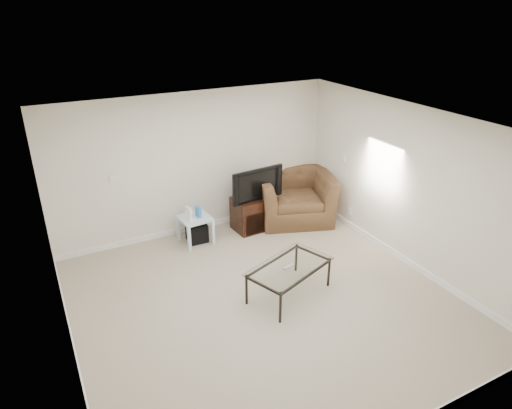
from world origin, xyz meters
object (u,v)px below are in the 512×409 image
tv_stand (254,213)px  television (255,183)px  subwoofer (197,232)px  coffee_table (289,280)px  side_table (196,229)px  recliner (295,189)px

tv_stand → television: 0.60m
television → subwoofer: (-1.10, 0.05, -0.73)m
tv_stand → subwoofer: bearing=175.1°
subwoofer → television: bearing=-2.7°
television → coffee_table: television is taller
side_table → subwoofer: (0.03, 0.02, -0.07)m
side_table → tv_stand: bearing=0.0°
television → side_table: (-1.13, 0.03, -0.66)m
tv_stand → subwoofer: 1.11m
coffee_table → recliner: bearing=56.3°
television → side_table: size_ratio=1.90×
side_table → television: bearing=-1.5°
side_table → coffee_table: bearing=-73.3°
side_table → recliner: (1.99, 0.00, 0.36)m
subwoofer → coffee_table: (0.59, -2.09, 0.07)m
subwoofer → recliner: recliner is taller
television → side_table: 1.31m
television → subwoofer: size_ratio=2.93×
subwoofer → coffee_table: 2.17m
tv_stand → television: size_ratio=0.78×
tv_stand → subwoofer: (-1.10, 0.02, -0.14)m
tv_stand → side_table: 1.13m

